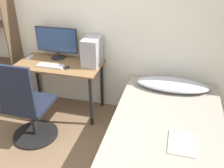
# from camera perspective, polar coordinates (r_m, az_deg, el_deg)

# --- Properties ---
(wall_back) EXTENTS (8.00, 0.05, 2.50)m
(wall_back) POSITION_cam_1_polar(r_m,az_deg,el_deg) (3.40, -6.15, 14.35)
(wall_back) COLOR silver
(wall_back) RESTS_ON ground_plane
(desk) EXTENTS (1.13, 0.58, 0.73)m
(desk) POSITION_cam_1_polar(r_m,az_deg,el_deg) (3.45, -11.83, 2.92)
(desk) COLOR brown
(desk) RESTS_ON ground_plane
(office_chair) EXTENTS (0.55, 0.55, 1.06)m
(office_chair) POSITION_cam_1_polar(r_m,az_deg,el_deg) (3.07, -18.65, -5.99)
(office_chair) COLOR black
(office_chair) RESTS_ON ground_plane
(bed) EXTENTS (1.15, 2.04, 0.54)m
(bed) POSITION_cam_1_polar(r_m,az_deg,el_deg) (2.72, 12.00, -13.79)
(bed) COLOR #4C3D2D
(bed) RESTS_ON ground_plane
(pillow) EXTENTS (0.88, 0.36, 0.11)m
(pillow) POSITION_cam_1_polar(r_m,az_deg,el_deg) (3.16, 13.58, -0.14)
(pillow) COLOR #B2B7C6
(pillow) RESTS_ON bed
(magazine) EXTENTS (0.24, 0.32, 0.01)m
(magazine) POSITION_cam_1_polar(r_m,az_deg,el_deg) (2.37, 15.73, -12.88)
(magazine) COLOR silver
(magazine) RESTS_ON bed
(monitor) EXTENTS (0.60, 0.20, 0.43)m
(monitor) POSITION_cam_1_polar(r_m,az_deg,el_deg) (3.50, -12.56, 9.45)
(monitor) COLOR black
(monitor) RESTS_ON desk
(keyboard) EXTENTS (0.35, 0.12, 0.02)m
(keyboard) POSITION_cam_1_polar(r_m,az_deg,el_deg) (3.33, -13.84, 4.06)
(keyboard) COLOR silver
(keyboard) RESTS_ON desk
(pc_tower) EXTENTS (0.21, 0.34, 0.36)m
(pc_tower) POSITION_cam_1_polar(r_m,az_deg,el_deg) (3.25, -4.51, 7.46)
(pc_tower) COLOR #99999E
(pc_tower) RESTS_ON desk
(mouse) EXTENTS (0.06, 0.09, 0.02)m
(mouse) POSITION_cam_1_polar(r_m,az_deg,el_deg) (3.24, -10.28, 3.69)
(mouse) COLOR black
(mouse) RESTS_ON desk
(phone) EXTENTS (0.07, 0.14, 0.01)m
(phone) POSITION_cam_1_polar(r_m,az_deg,el_deg) (3.70, -18.28, 5.82)
(phone) COLOR #B7B7BC
(phone) RESTS_ON desk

